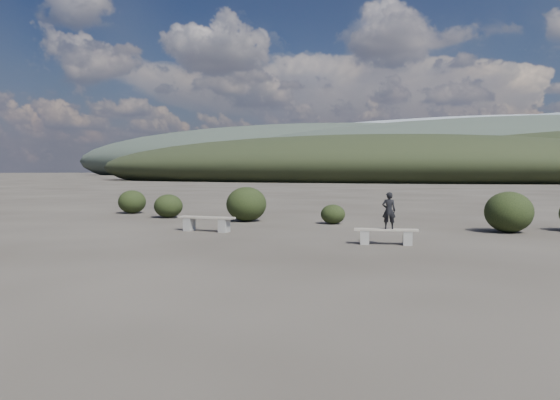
% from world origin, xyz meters
% --- Properties ---
extents(ground, '(1200.00, 1200.00, 0.00)m').
position_xyz_m(ground, '(0.00, 0.00, 0.00)').
color(ground, '#2F2A25').
rests_on(ground, ground).
extents(bench_left, '(1.85, 0.47, 0.46)m').
position_xyz_m(bench_left, '(-2.37, 4.74, 0.28)').
color(bench_left, slate).
rests_on(bench_left, ground).
extents(bench_right, '(1.64, 0.71, 0.40)m').
position_xyz_m(bench_right, '(3.42, 3.96, 0.24)').
color(bench_right, slate).
rests_on(bench_right, ground).
extents(seated_person, '(0.39, 0.31, 0.94)m').
position_xyz_m(seated_person, '(3.48, 3.97, 0.87)').
color(seated_person, black).
rests_on(seated_person, bench_right).
extents(shrub_a, '(1.15, 1.15, 0.94)m').
position_xyz_m(shrub_a, '(-6.43, 8.44, 0.47)').
color(shrub_a, black).
rests_on(shrub_a, ground).
extents(shrub_b, '(1.50, 1.50, 1.29)m').
position_xyz_m(shrub_b, '(-2.82, 8.29, 0.64)').
color(shrub_b, black).
rests_on(shrub_b, ground).
extents(shrub_c, '(0.87, 0.87, 0.69)m').
position_xyz_m(shrub_c, '(0.45, 8.62, 0.35)').
color(shrub_c, black).
rests_on(shrub_c, ground).
extents(shrub_d, '(1.43, 1.43, 1.25)m').
position_xyz_m(shrub_d, '(6.20, 8.20, 0.63)').
color(shrub_d, black).
rests_on(shrub_d, ground).
extents(shrub_f, '(1.21, 1.21, 1.03)m').
position_xyz_m(shrub_f, '(-9.24, 9.66, 0.51)').
color(shrub_f, black).
rests_on(shrub_f, ground).
extents(mountain_ridges, '(500.00, 400.00, 56.00)m').
position_xyz_m(mountain_ridges, '(-7.48, 339.06, 10.84)').
color(mountain_ridges, black).
rests_on(mountain_ridges, ground).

